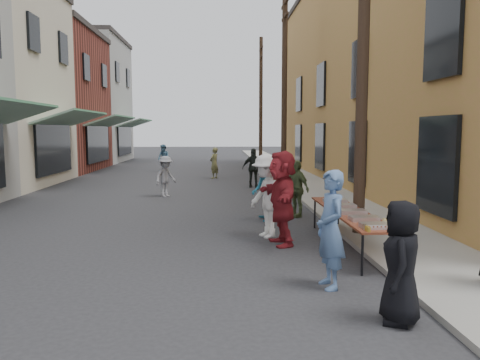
{
  "coord_description": "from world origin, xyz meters",
  "views": [
    {
      "loc": [
        1.15,
        -7.18,
        2.39
      ],
      "look_at": [
        1.64,
        2.94,
        1.3
      ],
      "focal_mm": 35.0,
      "sensor_mm": 36.0,
      "label": 1
    }
  ],
  "objects": [
    {
      "name": "condiment_jar_b",
      "position": [
        3.58,
        0.21,
        0.79
      ],
      "size": [
        0.07,
        0.07,
        0.08
      ],
      "primitive_type": "cylinder",
      "color": "#A57F26",
      "rests_on": "serving_table"
    },
    {
      "name": "catering_tray_sausage",
      "position": [
        3.8,
        0.41,
        0.79
      ],
      "size": [
        0.5,
        0.33,
        0.08
      ],
      "primitive_type": "cube",
      "color": "maroon",
      "rests_on": "serving_table"
    },
    {
      "name": "guest_queue_back",
      "position": [
        2.48,
        2.36,
        0.98
      ],
      "size": [
        0.81,
        1.89,
        1.97
      ],
      "primitive_type": "imported",
      "rotation": [
        0.0,
        0.0,
        -1.44
      ],
      "color": "maroon",
      "rests_on": "ground"
    },
    {
      "name": "passerby_mid",
      "position": [
        2.65,
        12.11,
        0.81
      ],
      "size": [
        1.0,
        0.52,
        1.63
      ],
      "primitive_type": "imported",
      "rotation": [
        0.0,
        0.0,
        3.0
      ],
      "color": "black",
      "rests_on": "ground"
    },
    {
      "name": "catering_tray_foil_d",
      "position": [
        3.8,
        2.46,
        0.79
      ],
      "size": [
        0.5,
        0.33,
        0.08
      ],
      "primitive_type": "cube",
      "color": "#B2B2B7",
      "rests_on": "serving_table"
    },
    {
      "name": "utility_pole_mid",
      "position": [
        4.3,
        15.0,
        4.5
      ],
      "size": [
        0.26,
        0.26,
        9.0
      ],
      "primitive_type": "cylinder",
      "color": "#2D2116",
      "rests_on": "ground"
    },
    {
      "name": "guest_front_c",
      "position": [
        2.36,
        4.94,
        0.8
      ],
      "size": [
        0.65,
        0.81,
        1.6
      ],
      "primitive_type": "imported",
      "rotation": [
        0.0,
        0.0,
        -1.51
      ],
      "color": "teal",
      "rests_on": "ground"
    },
    {
      "name": "condiment_jar_c",
      "position": [
        3.58,
        0.31,
        0.79
      ],
      "size": [
        0.07,
        0.07,
        0.08
      ],
      "primitive_type": "cylinder",
      "color": "#A57F26",
      "rests_on": "serving_table"
    },
    {
      "name": "passerby_right",
      "position": [
        0.98,
        15.84,
        0.76
      ],
      "size": [
        0.61,
        0.67,
        1.53
      ],
      "primitive_type": "imported",
      "rotation": [
        0.0,
        0.0,
        4.13
      ],
      "color": "olive",
      "rests_on": "ground"
    },
    {
      "name": "catering_tray_foil_b",
      "position": [
        3.8,
        1.06,
        0.79
      ],
      "size": [
        0.5,
        0.33,
        0.08
      ],
      "primitive_type": "cube",
      "color": "#B2B2B7",
      "rests_on": "serving_table"
    },
    {
      "name": "catering_tray_buns",
      "position": [
        3.8,
        1.76,
        0.79
      ],
      "size": [
        0.5,
        0.33,
        0.08
      ],
      "primitive_type": "cube",
      "color": "tan",
      "rests_on": "serving_table"
    },
    {
      "name": "condiment_jar_a",
      "position": [
        3.58,
        0.11,
        0.79
      ],
      "size": [
        0.07,
        0.07,
        0.08
      ],
      "primitive_type": "cylinder",
      "color": "#A57F26",
      "rests_on": "serving_table"
    },
    {
      "name": "guest_front_d",
      "position": [
        2.23,
        3.05,
        0.93
      ],
      "size": [
        1.11,
        1.37,
        1.86
      ],
      "primitive_type": "imported",
      "rotation": [
        0.0,
        0.0,
        -1.16
      ],
      "color": "white",
      "rests_on": "ground"
    },
    {
      "name": "cup_stack",
      "position": [
        4.0,
        0.16,
        0.81
      ],
      "size": [
        0.08,
        0.08,
        0.12
      ],
      "primitive_type": "cylinder",
      "color": "tan",
      "rests_on": "serving_table"
    },
    {
      "name": "passerby_left",
      "position": [
        -0.72,
        9.55,
        0.73
      ],
      "size": [
        1.01,
        1.08,
        1.46
      ],
      "primitive_type": "imported",
      "rotation": [
        0.0,
        0.0,
        0.91
      ],
      "color": "gray",
      "rests_on": "ground"
    },
    {
      "name": "serving_table",
      "position": [
        3.8,
        2.06,
        0.71
      ],
      "size": [
        0.7,
        4.0,
        0.75
      ],
      "color": "maroon",
      "rests_on": "ground"
    },
    {
      "name": "guest_front_b",
      "position": [
        2.84,
        -0.35,
        0.9
      ],
      "size": [
        0.52,
        0.71,
        1.8
      ],
      "primitive_type": "imported",
      "rotation": [
        0.0,
        0.0,
        -1.42
      ],
      "color": "#5576A6",
      "rests_on": "ground"
    },
    {
      "name": "passerby_far",
      "position": [
        -1.95,
        19.76,
        0.78
      ],
      "size": [
        0.96,
        0.96,
        1.56
      ],
      "primitive_type": "imported",
      "rotation": [
        0.0,
        0.0,
        5.5
      ],
      "color": "teal",
      "rests_on": "ground"
    },
    {
      "name": "guest_front_e",
      "position": [
        3.31,
        5.48,
        0.78
      ],
      "size": [
        0.83,
        0.98,
        1.57
      ],
      "primitive_type": "imported",
      "rotation": [
        0.0,
        0.0,
        -0.99
      ],
      "color": "#4F6038",
      "rests_on": "ground"
    },
    {
      "name": "guest_front_a",
      "position": [
        3.4,
        -1.68,
        0.77
      ],
      "size": [
        0.72,
        0.87,
        1.54
      ],
      "primitive_type": "imported",
      "rotation": [
        0.0,
        0.0,
        -1.92
      ],
      "color": "black",
      "rests_on": "ground"
    },
    {
      "name": "building_ochre",
      "position": [
        11.1,
        14.0,
        5.0
      ],
      "size": [
        10.0,
        28.0,
        10.0
      ],
      "primitive_type": "cube",
      "color": "#A9853C",
      "rests_on": "ground"
    },
    {
      "name": "utility_pole_near",
      "position": [
        4.3,
        3.0,
        4.5
      ],
      "size": [
        0.26,
        0.26,
        9.0
      ],
      "primitive_type": "cylinder",
      "color": "#2D2116",
      "rests_on": "ground"
    },
    {
      "name": "catering_tray_buns_end",
      "position": [
        3.8,
        3.16,
        0.79
      ],
      "size": [
        0.5,
        0.33,
        0.08
      ],
      "primitive_type": "cube",
      "color": "tan",
      "rests_on": "serving_table"
    },
    {
      "name": "sidewalk",
      "position": [
        5.0,
        15.0,
        0.05
      ],
      "size": [
        2.2,
        60.0,
        0.1
      ],
      "primitive_type": "cube",
      "color": "gray",
      "rests_on": "ground"
    },
    {
      "name": "utility_pole_far",
      "position": [
        4.3,
        27.0,
        4.5
      ],
      "size": [
        0.26,
        0.26,
        9.0
      ],
      "primitive_type": "cylinder",
      "color": "#2D2116",
      "rests_on": "ground"
    },
    {
      "name": "ground",
      "position": [
        0.0,
        0.0,
        0.0
      ],
      "size": [
        120.0,
        120.0,
        0.0
      ],
      "primitive_type": "plane",
      "color": "#28282B",
      "rests_on": "ground"
    }
  ]
}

